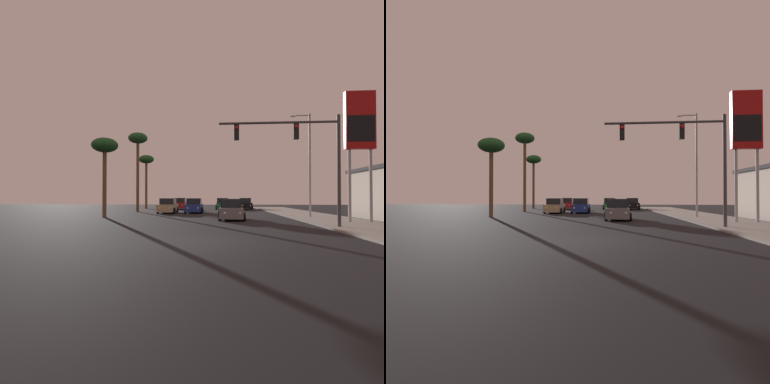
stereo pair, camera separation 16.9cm
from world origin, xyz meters
The scene contains 14 objects.
ground_plane centered at (0.00, 0.00, 0.00)m, with size 120.00×120.00×0.00m, color black.
sidewalk_right centered at (9.50, 10.00, 0.06)m, with size 5.00×60.00×0.12m.
car_tan centered at (-4.77, 21.39, 0.76)m, with size 2.04×4.33×1.68m.
car_green centered at (1.65, 32.61, 0.76)m, with size 2.04×4.32×1.68m.
car_black centered at (5.00, 32.73, 0.76)m, with size 2.04×4.32×1.68m.
car_blue centered at (-1.83, 22.12, 0.76)m, with size 2.04×4.33×1.68m.
car_grey centered at (1.86, 11.94, 0.76)m, with size 2.04×4.34×1.68m.
car_red centered at (-4.75, 33.02, 0.76)m, with size 2.04×4.31×1.68m.
traffic_light_mast centered at (5.78, 5.60, 4.71)m, with size 7.03×0.36×6.50m.
street_lamp centered at (8.71, 14.42, 5.12)m, with size 1.74×0.24×9.00m.
gas_station_sign centered at (10.54, 9.04, 6.62)m, with size 2.00×0.42×9.00m.
palm_tree_near centered at (-9.38, 14.00, 6.20)m, with size 2.40×2.40×7.19m.
palm_tree_far centered at (-10.23, 34.00, 7.32)m, with size 2.40×2.40×8.44m.
palm_tree_mid centered at (-8.96, 24.00, 8.52)m, with size 2.40×2.40×9.80m.
Camera 1 is at (0.62, -12.30, 1.83)m, focal length 28.00 mm.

